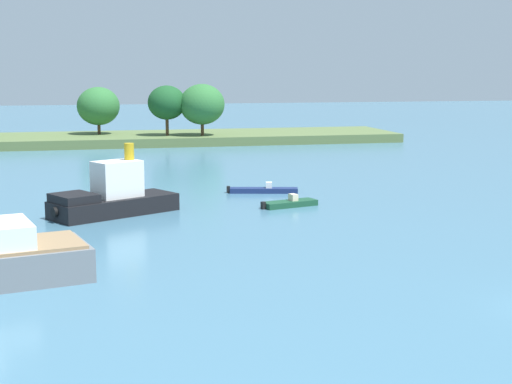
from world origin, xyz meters
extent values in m
cube|color=#566B3D|center=(-21.72, 80.65, 0.61)|extent=(91.92, 15.14, 1.21)
cylinder|color=#513823|center=(-17.78, 82.25, 2.00)|extent=(0.44, 0.44, 1.57)
ellipsoid|color=#2D6B33|center=(-17.78, 82.25, 5.15)|extent=(5.93, 5.93, 5.33)
cylinder|color=#513823|center=(-8.65, 77.91, 2.44)|extent=(0.44, 0.44, 2.44)
ellipsoid|color=#194C23|center=(-8.65, 77.91, 5.74)|extent=(5.20, 5.20, 4.68)
cylinder|color=#513823|center=(-3.91, 76.87, 2.12)|extent=(0.44, 0.44, 1.82)
ellipsoid|color=#2D6B33|center=(-3.91, 76.87, 5.50)|extent=(6.18, 6.18, 5.56)
cube|color=black|center=(-18.06, 27.00, 0.62)|extent=(9.56, 7.35, 1.25)
cube|color=black|center=(-20.84, 25.45, 1.55)|extent=(3.69, 3.86, 0.60)
cube|color=white|center=(-17.80, 27.15, 2.55)|extent=(3.83, 3.44, 2.60)
cylinder|color=gold|center=(-16.87, 27.67, 4.45)|extent=(0.70, 0.70, 1.20)
cylinder|color=black|center=(-22.12, 24.73, 0.75)|extent=(0.60, 0.76, 0.70)
cube|color=navy|center=(-5.35, 34.14, 0.21)|extent=(5.79, 2.41, 0.41)
cube|color=white|center=(-4.93, 34.04, 0.66)|extent=(0.62, 0.66, 0.50)
cube|color=black|center=(-8.26, 34.84, 0.28)|extent=(0.35, 0.38, 0.56)
cube|color=#19472D|center=(-4.96, 27.34, 0.22)|extent=(4.50, 2.52, 0.44)
cube|color=beige|center=(-4.65, 27.43, 0.69)|extent=(0.67, 0.80, 0.50)
cube|color=black|center=(-7.16, 26.70, 0.28)|extent=(0.36, 0.39, 0.56)
cube|color=#937551|center=(-22.60, 10.79, 1.76)|extent=(5.22, 5.00, 0.16)
camera|label=1|loc=(-20.14, -28.02, 10.35)|focal=53.91mm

